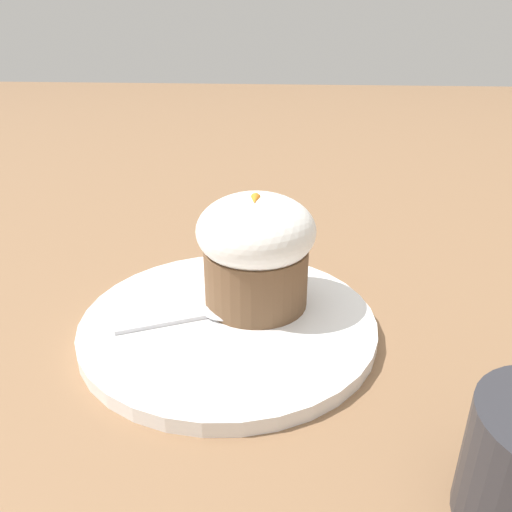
{
  "coord_description": "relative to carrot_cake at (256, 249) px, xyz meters",
  "views": [
    {
      "loc": [
        0.38,
        0.06,
        0.26
      ],
      "look_at": [
        -0.03,
        0.02,
        0.06
      ],
      "focal_mm": 35.0,
      "sensor_mm": 36.0,
      "label": 1
    }
  ],
  "objects": [
    {
      "name": "dessert_plate",
      "position": [
        0.03,
        -0.02,
        -0.06
      ],
      "size": [
        0.27,
        0.27,
        0.01
      ],
      "color": "white",
      "rests_on": "ground_plane"
    },
    {
      "name": "ground_plane",
      "position": [
        0.03,
        -0.02,
        -0.07
      ],
      "size": [
        4.0,
        4.0,
        0.0
      ],
      "primitive_type": "plane",
      "color": "#846042"
    },
    {
      "name": "spoon",
      "position": [
        0.03,
        -0.04,
        -0.05
      ],
      "size": [
        0.07,
        0.12,
        0.01
      ],
      "color": "silver",
      "rests_on": "dessert_plate"
    },
    {
      "name": "carrot_cake",
      "position": [
        0.0,
        0.0,
        0.0
      ],
      "size": [
        0.11,
        0.11,
        0.11
      ],
      "color": "brown",
      "rests_on": "dessert_plate"
    }
  ]
}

